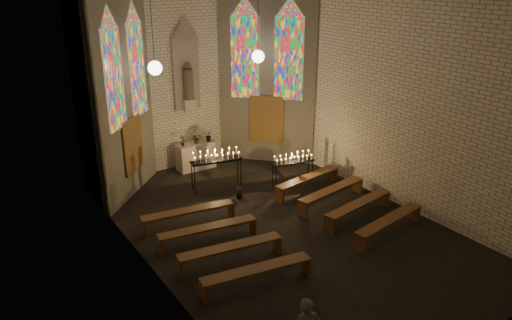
# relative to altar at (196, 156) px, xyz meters

# --- Properties ---
(floor) EXTENTS (12.00, 12.00, 0.00)m
(floor) POSITION_rel_altar_xyz_m (0.00, -5.45, -0.50)
(floor) COLOR black
(floor) RESTS_ON ground
(room) EXTENTS (8.22, 12.43, 7.00)m
(room) POSITION_rel_altar_xyz_m (-0.00, -2.08, 3.22)
(room) COLOR beige
(room) RESTS_ON ground
(altar) EXTENTS (1.40, 0.60, 1.00)m
(altar) POSITION_rel_altar_xyz_m (0.00, 0.00, 0.00)
(altar) COLOR beige
(altar) RESTS_ON ground
(flower_vase_left) EXTENTS (0.26, 0.22, 0.42)m
(flower_vase_left) POSITION_rel_altar_xyz_m (-0.52, -0.04, 0.71)
(flower_vase_left) COLOR #4C723F
(flower_vase_left) RESTS_ON altar
(flower_vase_center) EXTENTS (0.35, 0.31, 0.36)m
(flower_vase_center) POSITION_rel_altar_xyz_m (0.07, -0.01, 0.68)
(flower_vase_center) COLOR #4C723F
(flower_vase_center) RESTS_ON altar
(flower_vase_right) EXTENTS (0.30, 0.27, 0.44)m
(flower_vase_right) POSITION_rel_altar_xyz_m (0.55, -0.07, 0.72)
(flower_vase_right) COLOR #4C723F
(flower_vase_right) RESTS_ON altar
(aisle_flower_pot) EXTENTS (0.27, 0.27, 0.41)m
(aisle_flower_pot) POSITION_rel_altar_xyz_m (-0.02, -3.12, -0.29)
(aisle_flower_pot) COLOR #4C723F
(aisle_flower_pot) RESTS_ON ground
(votive_stand_left) EXTENTS (1.80, 0.74, 1.29)m
(votive_stand_left) POSITION_rel_altar_xyz_m (-0.22, -2.00, 0.61)
(votive_stand_left) COLOR black
(votive_stand_left) RESTS_ON ground
(votive_stand_right) EXTENTS (1.54, 0.60, 1.10)m
(votive_stand_right) POSITION_rel_altar_xyz_m (2.09, -3.23, 0.45)
(votive_stand_right) COLOR black
(votive_stand_right) RESTS_ON ground
(pew_left_0) EXTENTS (2.77, 0.80, 0.53)m
(pew_left_0) POSITION_rel_altar_xyz_m (-2.23, -3.89, -0.07)
(pew_left_0) COLOR #523117
(pew_left_0) RESTS_ON ground
(pew_right_0) EXTENTS (2.77, 0.80, 0.53)m
(pew_right_0) POSITION_rel_altar_xyz_m (2.23, -3.89, -0.07)
(pew_right_0) COLOR #523117
(pew_right_0) RESTS_ON ground
(pew_left_1) EXTENTS (2.77, 0.80, 0.53)m
(pew_left_1) POSITION_rel_altar_xyz_m (-2.23, -5.09, -0.07)
(pew_left_1) COLOR #523117
(pew_left_1) RESTS_ON ground
(pew_right_1) EXTENTS (2.77, 0.80, 0.53)m
(pew_right_1) POSITION_rel_altar_xyz_m (2.23, -5.09, -0.07)
(pew_right_1) COLOR #523117
(pew_right_1) RESTS_ON ground
(pew_left_2) EXTENTS (2.77, 0.80, 0.53)m
(pew_left_2) POSITION_rel_altar_xyz_m (-2.23, -6.29, -0.07)
(pew_left_2) COLOR #523117
(pew_left_2) RESTS_ON ground
(pew_right_2) EXTENTS (2.77, 0.80, 0.53)m
(pew_right_2) POSITION_rel_altar_xyz_m (2.23, -6.29, -0.07)
(pew_right_2) COLOR #523117
(pew_right_2) RESTS_ON ground
(pew_left_3) EXTENTS (2.77, 0.80, 0.53)m
(pew_left_3) POSITION_rel_altar_xyz_m (-2.23, -7.49, -0.07)
(pew_left_3) COLOR #523117
(pew_left_3) RESTS_ON ground
(pew_right_3) EXTENTS (2.77, 0.80, 0.53)m
(pew_right_3) POSITION_rel_altar_xyz_m (2.23, -7.49, -0.07)
(pew_right_3) COLOR #523117
(pew_right_3) RESTS_ON ground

